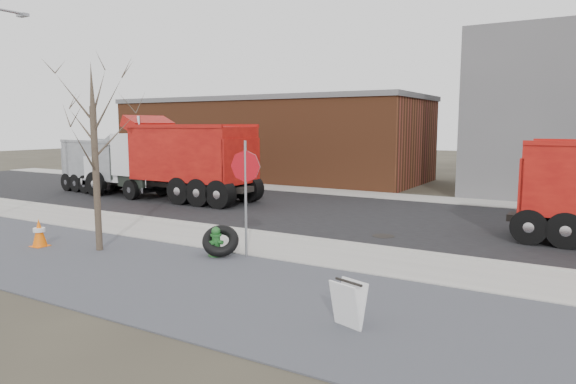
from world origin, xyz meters
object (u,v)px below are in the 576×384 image
Objects in this scene: fire_hydrant at (216,243)px; dump_truck_grey at (111,163)px; truck_tire at (221,241)px; stop_sign at (246,180)px; sandwich_board at (348,304)px; dump_truck_red_b at (173,158)px.

dump_truck_grey is (-12.67, 7.40, 1.17)m from fire_hydrant.
truck_tire is 1.80m from stop_sign.
dump_truck_red_b reaches higher than sandwich_board.
truck_tire is at bearing 43.05° from fire_hydrant.
stop_sign reaches higher than truck_tire.
truck_tire is 1.59× the size of sandwich_board.
dump_truck_grey is at bearing 0.07° from dump_truck_red_b.
sandwich_board is at bearing 143.19° from dump_truck_red_b.
dump_truck_red_b reaches higher than dump_truck_grey.
stop_sign is at bearing 21.83° from truck_tire.
stop_sign reaches higher than sandwich_board.
stop_sign is (0.75, 0.34, 1.71)m from fire_hydrant.
dump_truck_red_b is (-8.42, 7.40, 1.60)m from fire_hydrant.
fire_hydrant is 0.09× the size of dump_truck_red_b.
truck_tire is 0.19× the size of dump_truck_grey.
stop_sign is (0.65, 0.26, 1.65)m from truck_tire.
truck_tire is at bearing 139.37° from dump_truck_red_b.
stop_sign is 0.33× the size of dump_truck_red_b.
dump_truck_grey is at bearing 154.65° from fire_hydrant.
truck_tire is 0.42× the size of stop_sign.
fire_hydrant is 0.26× the size of stop_sign.
dump_truck_red_b is at bearing 161.24° from sandwich_board.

